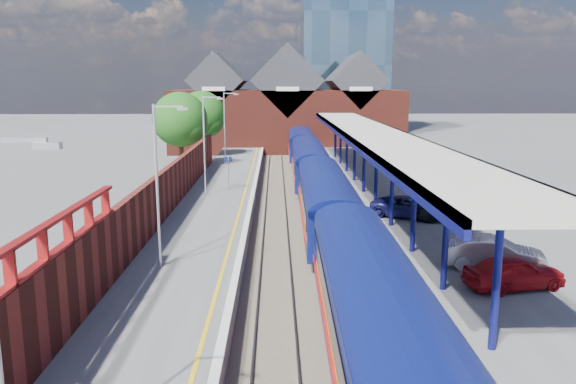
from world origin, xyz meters
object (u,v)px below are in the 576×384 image
at_px(train, 316,176).
at_px(lamp_post_d, 226,123).
at_px(lamp_post_b, 160,176).
at_px(parked_car_dark, 447,211).
at_px(parked_car_silver, 494,253).
at_px(lamp_post_c, 206,139).
at_px(parked_car_red, 514,272).
at_px(parked_car_blue, 409,207).
at_px(lamp_post_a, 0,303).
at_px(platform_sign, 228,167).

relative_size(train, lamp_post_d, 9.42).
xyz_separation_m(lamp_post_b, parked_car_dark, (14.86, 8.06, -3.42)).
distance_m(lamp_post_d, parked_car_silver, 35.78).
bearing_deg(train, lamp_post_b, -114.35).
bearing_deg(parked_car_dark, lamp_post_c, 58.03).
bearing_deg(parked_car_dark, lamp_post_b, 114.62).
bearing_deg(lamp_post_b, lamp_post_c, 90.00).
bearing_deg(parked_car_silver, lamp_post_d, 39.92).
relative_size(parked_car_red, parked_car_silver, 0.92).
bearing_deg(parked_car_red, train, 5.51).
bearing_deg(parked_car_blue, lamp_post_a, 177.17).
bearing_deg(platform_sign, parked_car_blue, -38.50).
bearing_deg(parked_car_silver, parked_car_dark, 12.18).
bearing_deg(platform_sign, parked_car_silver, -55.46).
xyz_separation_m(parked_car_red, parked_car_blue, (-1.30, 11.88, -0.04)).
xyz_separation_m(platform_sign, parked_car_silver, (12.85, -18.67, -0.99)).
height_order(train, lamp_post_d, lamp_post_d).
distance_m(lamp_post_c, parked_car_red, 23.89).
bearing_deg(parked_car_silver, lamp_post_a, 149.56).
relative_size(platform_sign, parked_car_red, 0.64).
xyz_separation_m(lamp_post_a, parked_car_dark, (14.86, 22.06, -3.42)).
distance_m(parked_car_red, parked_car_dark, 11.07).
bearing_deg(parked_car_dark, lamp_post_d, 27.97).
xyz_separation_m(train, parked_car_red, (6.26, -20.34, -0.46)).
relative_size(lamp_post_a, parked_car_blue, 1.57).
distance_m(lamp_post_c, lamp_post_d, 16.00).
xyz_separation_m(lamp_post_b, lamp_post_c, (0.00, 16.00, 0.00)).
relative_size(parked_car_dark, parked_car_blue, 0.88).
bearing_deg(lamp_post_b, lamp_post_d, 90.00).
height_order(train, parked_car_dark, train).
height_order(platform_sign, parked_car_dark, platform_sign).
height_order(train, lamp_post_b, lamp_post_b).
bearing_deg(parked_car_red, lamp_post_c, 25.04).
bearing_deg(lamp_post_d, lamp_post_b, -90.00).
bearing_deg(parked_car_red, lamp_post_b, 66.48).
xyz_separation_m(lamp_post_b, parked_car_silver, (14.22, -0.67, -3.30)).
relative_size(lamp_post_c, parked_car_dark, 1.79).
bearing_deg(lamp_post_d, lamp_post_c, -90.00).
bearing_deg(lamp_post_b, platform_sign, 85.67).
relative_size(lamp_post_d, parked_car_red, 1.80).
bearing_deg(lamp_post_b, parked_car_red, -11.94).
distance_m(lamp_post_b, parked_car_red, 14.80).
height_order(lamp_post_d, platform_sign, lamp_post_d).
xyz_separation_m(lamp_post_d, parked_car_blue, (12.81, -23.10, -3.37)).
bearing_deg(parked_car_blue, parked_car_red, -147.34).
xyz_separation_m(lamp_post_a, parked_car_red, (14.11, 11.02, -3.33)).
bearing_deg(parked_car_dark, train, 33.15).
height_order(lamp_post_c, parked_car_dark, lamp_post_c).
distance_m(lamp_post_a, parked_car_red, 18.21).
bearing_deg(parked_car_silver, lamp_post_b, 103.70).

